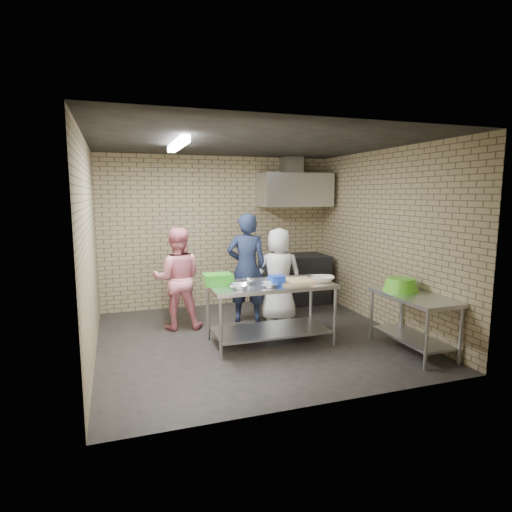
{
  "coord_description": "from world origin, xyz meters",
  "views": [
    {
      "loc": [
        -1.8,
        -5.43,
        2.02
      ],
      "look_at": [
        0.1,
        0.2,
        1.15
      ],
      "focal_mm": 29.54,
      "sensor_mm": 36.0,
      "label": 1
    }
  ],
  "objects_px": {
    "green_crate": "(218,279)",
    "green_basin": "(401,284)",
    "bottle_green": "(312,195)",
    "prep_table": "(270,313)",
    "bottle_red": "(293,194)",
    "blue_tub": "(277,280)",
    "stove": "(295,279)",
    "woman_white": "(279,274)",
    "man_navy": "(247,268)",
    "woman_pink": "(177,279)",
    "side_counter": "(412,323)"
  },
  "relations": [
    {
      "from": "side_counter",
      "to": "woman_white",
      "type": "height_order",
      "value": "woman_white"
    },
    {
      "from": "green_basin",
      "to": "bottle_red",
      "type": "bearing_deg",
      "value": 97.9
    },
    {
      "from": "bottle_red",
      "to": "blue_tub",
      "type": "bearing_deg",
      "value": -118.16
    },
    {
      "from": "stove",
      "to": "green_crate",
      "type": "height_order",
      "value": "green_crate"
    },
    {
      "from": "green_crate",
      "to": "blue_tub",
      "type": "distance_m",
      "value": 0.78
    },
    {
      "from": "woman_white",
      "to": "woman_pink",
      "type": "bearing_deg",
      "value": 13.01
    },
    {
      "from": "prep_table",
      "to": "woman_pink",
      "type": "height_order",
      "value": "woman_pink"
    },
    {
      "from": "woman_pink",
      "to": "green_basin",
      "type": "bearing_deg",
      "value": 158.08
    },
    {
      "from": "prep_table",
      "to": "green_basin",
      "type": "relative_size",
      "value": 3.64
    },
    {
      "from": "bottle_red",
      "to": "woman_white",
      "type": "distance_m",
      "value": 1.88
    },
    {
      "from": "stove",
      "to": "bottle_green",
      "type": "distance_m",
      "value": 1.65
    },
    {
      "from": "woman_white",
      "to": "green_basin",
      "type": "bearing_deg",
      "value": 141.66
    },
    {
      "from": "side_counter",
      "to": "green_crate",
      "type": "relative_size",
      "value": 3.23
    },
    {
      "from": "prep_table",
      "to": "man_navy",
      "type": "relative_size",
      "value": 0.96
    },
    {
      "from": "blue_tub",
      "to": "bottle_green",
      "type": "bearing_deg",
      "value": 54.42
    },
    {
      "from": "stove",
      "to": "woman_white",
      "type": "relative_size",
      "value": 0.8
    },
    {
      "from": "prep_table",
      "to": "green_basin",
      "type": "height_order",
      "value": "green_basin"
    },
    {
      "from": "bottle_green",
      "to": "woman_white",
      "type": "xyz_separation_m",
      "value": [
        -1.14,
        -1.16,
        -1.27
      ]
    },
    {
      "from": "green_basin",
      "to": "woman_pink",
      "type": "xyz_separation_m",
      "value": [
        -2.72,
        1.68,
        -0.07
      ]
    },
    {
      "from": "stove",
      "to": "woman_pink",
      "type": "distance_m",
      "value": 2.45
    },
    {
      "from": "side_counter",
      "to": "green_crate",
      "type": "distance_m",
      "value": 2.6
    },
    {
      "from": "blue_tub",
      "to": "bottle_red",
      "type": "xyz_separation_m",
      "value": [
        1.19,
        2.22,
        1.13
      ]
    },
    {
      "from": "green_crate",
      "to": "man_navy",
      "type": "bearing_deg",
      "value": 53.6
    },
    {
      "from": "stove",
      "to": "woman_white",
      "type": "distance_m",
      "value": 1.18
    },
    {
      "from": "green_basin",
      "to": "bottle_red",
      "type": "distance_m",
      "value": 3.01
    },
    {
      "from": "stove",
      "to": "man_navy",
      "type": "height_order",
      "value": "man_navy"
    },
    {
      "from": "blue_tub",
      "to": "woman_white",
      "type": "bearing_deg",
      "value": 66.95
    },
    {
      "from": "prep_table",
      "to": "stove",
      "type": "bearing_deg",
      "value": 57.7
    },
    {
      "from": "prep_table",
      "to": "bottle_red",
      "type": "bearing_deg",
      "value": 59.71
    },
    {
      "from": "stove",
      "to": "blue_tub",
      "type": "height_order",
      "value": "blue_tub"
    },
    {
      "from": "blue_tub",
      "to": "prep_table",
      "type": "bearing_deg",
      "value": 116.57
    },
    {
      "from": "side_counter",
      "to": "bottle_red",
      "type": "xyz_separation_m",
      "value": [
        -0.4,
        2.99,
        1.65
      ]
    },
    {
      "from": "side_counter",
      "to": "woman_pink",
      "type": "bearing_deg",
      "value": 144.82
    },
    {
      "from": "man_navy",
      "to": "woman_pink",
      "type": "xyz_separation_m",
      "value": [
        -1.1,
        -0.01,
        -0.1
      ]
    },
    {
      "from": "prep_table",
      "to": "green_basin",
      "type": "distance_m",
      "value": 1.78
    },
    {
      "from": "green_crate",
      "to": "woman_white",
      "type": "distance_m",
      "value": 1.48
    },
    {
      "from": "side_counter",
      "to": "green_crate",
      "type": "bearing_deg",
      "value": 157.05
    },
    {
      "from": "prep_table",
      "to": "green_basin",
      "type": "xyz_separation_m",
      "value": [
        1.62,
        -0.62,
        0.42
      ]
    },
    {
      "from": "stove",
      "to": "green_crate",
      "type": "bearing_deg",
      "value": -137.02
    },
    {
      "from": "blue_tub",
      "to": "man_navy",
      "type": "xyz_separation_m",
      "value": [
        -0.05,
        1.17,
        -0.03
      ]
    },
    {
      "from": "bottle_red",
      "to": "bottle_green",
      "type": "relative_size",
      "value": 1.2
    },
    {
      "from": "blue_tub",
      "to": "bottle_green",
      "type": "xyz_separation_m",
      "value": [
        1.59,
        2.22,
        1.12
      ]
    },
    {
      "from": "stove",
      "to": "bottle_green",
      "type": "xyz_separation_m",
      "value": [
        0.45,
        0.24,
        1.57
      ]
    },
    {
      "from": "green_basin",
      "to": "man_navy",
      "type": "distance_m",
      "value": 2.34
    },
    {
      "from": "green_crate",
      "to": "green_basin",
      "type": "height_order",
      "value": "green_crate"
    },
    {
      "from": "prep_table",
      "to": "green_crate",
      "type": "bearing_deg",
      "value": 170.27
    },
    {
      "from": "green_crate",
      "to": "bottle_red",
      "type": "distance_m",
      "value": 3.0
    },
    {
      "from": "prep_table",
      "to": "stove",
      "type": "relative_size",
      "value": 1.39
    },
    {
      "from": "green_basin",
      "to": "bottle_green",
      "type": "distance_m",
      "value": 2.98
    },
    {
      "from": "side_counter",
      "to": "woman_pink",
      "type": "relative_size",
      "value": 0.78
    }
  ]
}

